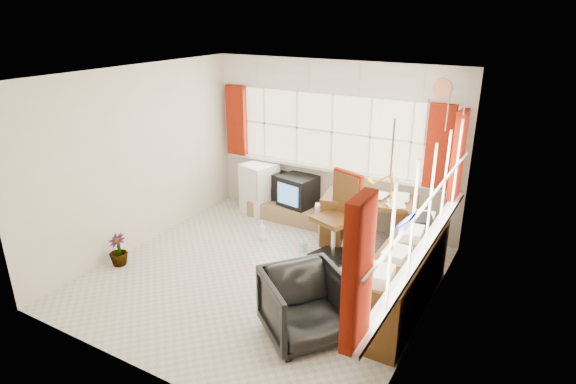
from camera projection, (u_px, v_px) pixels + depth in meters
name	position (u px, v px, depth m)	size (l,w,h in m)	color
ground	(263.00, 276.00, 6.11)	(4.00, 4.00, 0.00)	beige
room_walls	(261.00, 163.00, 5.57)	(4.00, 4.00, 4.00)	beige
window_back	(330.00, 165.00, 7.35)	(3.70, 0.12, 3.60)	beige
window_right	(423.00, 244.00, 4.87)	(0.12, 3.70, 3.60)	beige
curtains	(365.00, 158.00, 5.91)	(3.83, 3.83, 1.15)	maroon
overhead_cabinets	(375.00, 93.00, 5.65)	(3.98, 3.98, 0.48)	white
desk	(369.00, 219.00, 6.75)	(1.37, 0.86, 0.78)	#563414
desk_lamp	(392.00, 183.00, 6.26)	(0.16, 0.13, 0.46)	#DEC009
task_chair	(341.00, 213.00, 6.41)	(0.64, 0.66, 1.18)	black
office_chair	(305.00, 306.00, 4.85)	(0.78, 0.80, 0.73)	black
radiator	(332.00, 228.00, 6.87)	(0.43, 0.30, 0.59)	white
credenza	(403.00, 277.00, 5.32)	(0.50, 2.00, 0.85)	#563414
file_tray	(421.00, 221.00, 5.72)	(0.27, 0.34, 0.11)	black
tv_bench	(292.00, 212.00, 7.71)	(1.40, 0.50, 0.25)	olive
crt_tv	(298.00, 191.00, 7.59)	(0.61, 0.58, 0.48)	black
hifi_stack	(283.00, 186.00, 7.86)	(0.63, 0.41, 0.44)	black
mini_fridge	(259.00, 188.00, 7.91)	(0.60, 0.60, 0.82)	white
spray_bottle_a	(262.00, 230.00, 7.02)	(0.11, 0.12, 0.30)	white
spray_bottle_b	(304.00, 245.00, 6.70)	(0.08, 0.08, 0.18)	#8BD0C1
flower_vase	(118.00, 250.00, 6.30)	(0.24, 0.24, 0.43)	black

